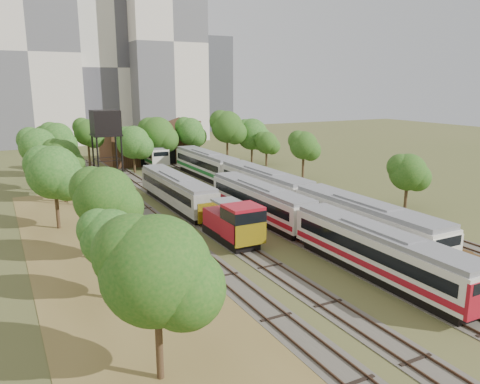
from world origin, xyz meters
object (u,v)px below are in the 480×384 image
railcar_green_set (264,186)px  water_tower (106,125)px  shunter_locomotive (234,223)px  railcar_red_set (309,222)px

railcar_green_set → water_tower: water_tower is taller
railcar_green_set → shunter_locomotive: bearing=-130.8°
railcar_green_set → shunter_locomotive: size_ratio=6.43×
railcar_red_set → water_tower: 27.33m
railcar_red_set → shunter_locomotive: bearing=153.3°
railcar_red_set → shunter_locomotive: shunter_locomotive is taller
railcar_red_set → shunter_locomotive: size_ratio=4.27×
railcar_red_set → railcar_green_set: 15.16m
railcar_green_set → water_tower: 20.00m
water_tower → railcar_green_set: bearing=-27.0°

